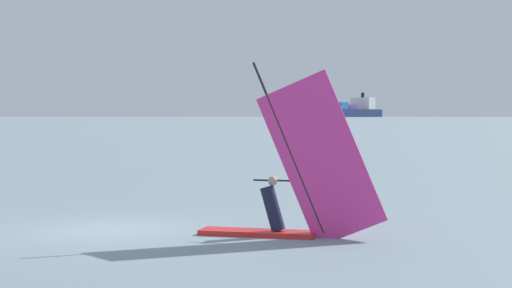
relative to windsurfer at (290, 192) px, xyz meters
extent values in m
plane|color=gray|center=(-4.36, 0.82, -1.02)|extent=(4000.00, 4000.00, 0.00)
cube|color=red|center=(-0.74, 0.14, -0.96)|extent=(2.75, 1.17, 0.12)
cylinder|color=black|center=(-0.04, 0.01, 1.02)|extent=(1.66, 0.36, 3.86)
cube|color=#D8338C|center=(0.69, -0.13, 0.77)|extent=(2.94, 0.58, 3.99)
cylinder|color=black|center=(0.00, 0.00, 0.26)|extent=(1.69, 0.35, 0.04)
cylinder|color=#191E38|center=(-0.40, 0.07, -0.39)|extent=(0.63, 0.42, 1.07)
sphere|color=tan|center=(-0.40, 0.07, 0.24)|extent=(0.22, 0.22, 0.22)
cube|color=navy|center=(31.79, 877.12, 3.57)|extent=(128.65, 160.29, 9.18)
cube|color=silver|center=(71.58, 931.35, 15.41)|extent=(30.26, 27.71, 14.48)
cylinder|color=black|center=(71.58, 931.35, 25.65)|extent=(4.00, 4.00, 6.00)
cube|color=#59388C|center=(46.95, 897.77, 10.76)|extent=(31.28, 29.08, 5.20)
cube|color=#1E66AD|center=(36.13, 883.02, 12.06)|extent=(31.28, 29.08, 7.80)
cube|color=#59388C|center=(25.31, 868.28, 12.06)|extent=(31.28, 29.08, 7.80)
cube|color=#1E66AD|center=(14.49, 853.53, 12.06)|extent=(31.28, 29.08, 7.80)
cube|color=red|center=(3.67, 838.78, 12.06)|extent=(31.28, 29.08, 7.80)
cube|color=gold|center=(-7.15, 824.03, 12.06)|extent=(31.28, 29.08, 7.80)
cube|color=#4C564C|center=(91.43, 1434.04, 11.28)|extent=(1384.40, 662.20, 24.60)
camera|label=1|loc=(0.31, -17.47, 1.75)|focal=54.38mm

